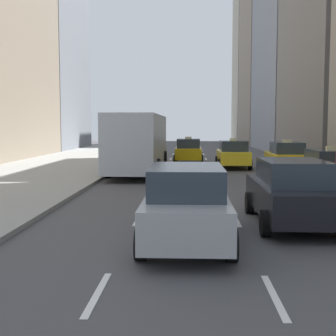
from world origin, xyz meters
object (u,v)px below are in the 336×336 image
(taxi_lead, at_px, (330,171))
(taxi_second, at_px, (286,157))
(city_bus, at_px, (139,141))
(taxi_fourth, at_px, (233,154))
(taxi_third, at_px, (188,151))
(sedan_silver_behind, at_px, (187,204))
(sedan_black_near, at_px, (291,192))

(taxi_lead, xyz_separation_m, taxi_second, (0.00, 8.35, 0.00))
(taxi_second, distance_m, city_bus, 8.46)
(taxi_fourth, bearing_deg, taxi_third, 124.94)
(taxi_lead, xyz_separation_m, city_bus, (-8.41, 8.19, 0.91))
(taxi_lead, bearing_deg, city_bus, 135.78)
(taxi_fourth, distance_m, sedan_silver_behind, 18.98)
(sedan_black_near, distance_m, city_bus, 15.27)
(taxi_third, bearing_deg, taxi_fourth, -55.06)
(taxi_second, bearing_deg, taxi_lead, -90.00)
(taxi_lead, relative_size, taxi_fourth, 1.00)
(taxi_lead, relative_size, taxi_second, 1.00)
(taxi_lead, height_order, taxi_fourth, same)
(sedan_black_near, relative_size, city_bus, 0.42)
(city_bus, bearing_deg, taxi_lead, -44.22)
(taxi_third, height_order, sedan_black_near, taxi_third)
(taxi_second, distance_m, taxi_fourth, 3.65)
(taxi_second, xyz_separation_m, sedan_black_near, (-2.80, -14.34, 0.02))
(taxi_fourth, distance_m, sedan_black_near, 16.68)
(taxi_lead, distance_m, taxi_fourth, 11.06)
(sedan_black_near, bearing_deg, city_bus, 111.61)
(taxi_third, bearing_deg, sedan_silver_behind, -90.00)
(taxi_second, relative_size, sedan_silver_behind, 0.88)
(taxi_third, distance_m, city_bus, 7.16)
(sedan_silver_behind, bearing_deg, city_bus, 99.81)
(taxi_third, height_order, sedan_silver_behind, taxi_third)
(taxi_lead, distance_m, sedan_silver_behind, 9.82)
(taxi_lead, relative_size, sedan_black_near, 0.91)
(taxi_second, height_order, sedan_black_near, taxi_second)
(taxi_second, height_order, sedan_silver_behind, taxi_second)
(city_bus, bearing_deg, taxi_second, 1.13)
(taxi_lead, distance_m, city_bus, 11.77)
(taxi_fourth, xyz_separation_m, sedan_silver_behind, (-2.80, -18.77, 0.02))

